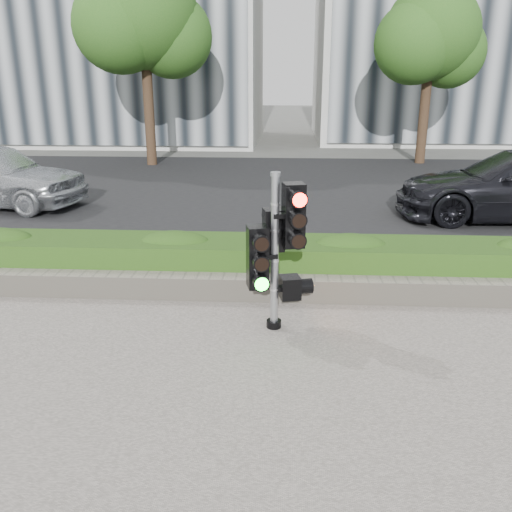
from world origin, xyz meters
TOP-DOWN VIEW (x-y plane):
  - ground at (0.00, 0.00)m, footprint 120.00×120.00m
  - road at (0.00, 10.00)m, footprint 60.00×13.00m
  - curb at (0.00, 3.15)m, footprint 60.00×0.25m
  - stone_wall at (0.00, 1.90)m, footprint 12.00×0.32m
  - hedge at (0.00, 2.55)m, footprint 12.00×1.00m
  - building_right at (11.00, 25.00)m, footprint 18.00×10.00m
  - tree_left at (-4.52, 14.56)m, footprint 4.61×4.03m
  - tree_right at (5.48, 15.55)m, footprint 4.10×3.58m
  - traffic_signal at (0.40, 1.00)m, footprint 0.73×0.60m

SIDE VIEW (x-z plane):
  - ground at x=0.00m, z-range 0.00..0.00m
  - road at x=0.00m, z-range 0.00..0.02m
  - curb at x=0.00m, z-range 0.00..0.12m
  - stone_wall at x=0.00m, z-range 0.03..0.37m
  - hedge at x=0.00m, z-range 0.03..0.71m
  - traffic_signal at x=0.40m, z-range 0.14..2.14m
  - tree_right at x=5.48m, z-range 1.22..7.75m
  - tree_left at x=-4.52m, z-range 1.37..8.72m
  - building_right at x=11.00m, z-range 0.00..12.00m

